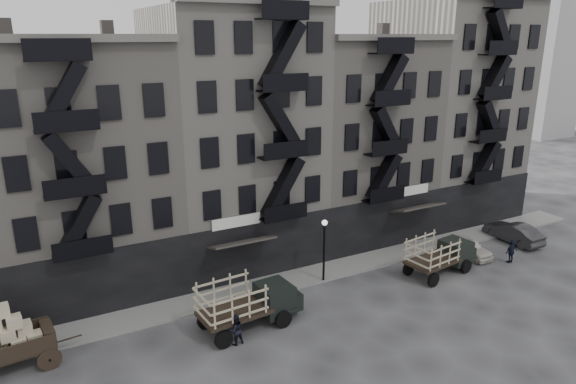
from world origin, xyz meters
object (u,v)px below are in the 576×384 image
wagon (7,335)px  car_far (513,232)px  pedestrian_mid (236,330)px  stake_truck_west (248,300)px  policeman (511,252)px  car_east (468,247)px  stake_truck_east (441,252)px

wagon → car_far: 34.48m
pedestrian_mid → stake_truck_west: bearing=-139.7°
wagon → policeman: wagon is taller
wagon → car_east: (29.41, -0.68, -1.25)m
stake_truck_east → pedestrian_mid: bearing=176.9°
stake_truck_west → car_far: (22.97, 1.41, -0.88)m
stake_truck_east → policeman: stake_truck_east is taller
policeman → stake_truck_west: bearing=-0.8°
pedestrian_mid → car_far: bearing=-178.0°
car_east → car_far: bearing=1.3°
pedestrian_mid → policeman: size_ratio=1.01×
stake_truck_west → stake_truck_east: size_ratio=1.05×
stake_truck_west → stake_truck_east: bearing=-4.6°
stake_truck_east → pedestrian_mid: size_ratio=3.33×
stake_truck_west → pedestrian_mid: 1.90m
stake_truck_east → pedestrian_mid: stake_truck_east is taller
car_far → policeman: 4.19m
car_east → policeman: size_ratio=2.31×
stake_truck_east → policeman: 5.77m
car_far → stake_truck_west: bearing=4.9°
wagon → pedestrian_mid: size_ratio=2.44×
pedestrian_mid → car_east: bearing=-177.0°
stake_truck_west → wagon: bearing=166.1°
wagon → car_far: (34.45, -0.47, -1.14)m
stake_truck_east → car_far: stake_truck_east is taller
pedestrian_mid → stake_truck_east: bearing=-179.6°
car_east → policeman: 2.88m
car_far → policeman: bearing=38.4°
car_far → pedestrian_mid: size_ratio=2.76×
policeman → car_east: bearing=-51.2°
stake_truck_west → pedestrian_mid: (-1.23, -1.21, -0.81)m
wagon → pedestrian_mid: 10.76m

